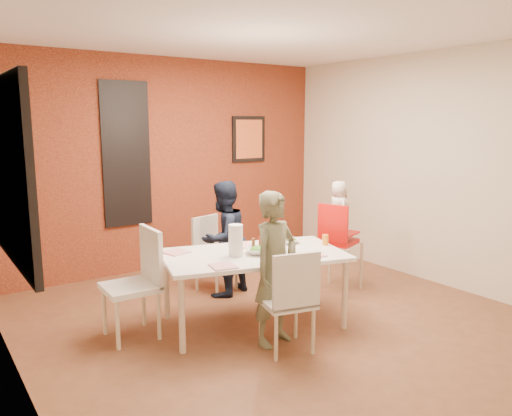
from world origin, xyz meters
TOP-DOWN VIEW (x-y plane):
  - ground at (0.00, 0.00)m, footprint 4.50×4.50m
  - ceiling at (0.00, 0.00)m, footprint 4.50×4.50m
  - wall_back at (0.00, 2.25)m, footprint 4.50×0.02m
  - wall_front at (0.00, -2.25)m, footprint 4.50×0.02m
  - wall_left at (-2.25, 0.00)m, footprint 0.02×4.50m
  - wall_right at (2.25, 0.00)m, footprint 0.02×4.50m
  - brick_accent_wall at (0.00, 2.23)m, footprint 4.50×0.02m
  - picture_window_frame at (-2.22, 0.20)m, footprint 0.05×1.70m
  - picture_window_pane at (-2.21, 0.20)m, footprint 0.02×1.55m
  - glassblock_strip at (-0.60, 2.21)m, footprint 0.55×0.03m
  - glassblock_surround at (-0.60, 2.21)m, footprint 0.60×0.03m
  - art_print_frame at (1.20, 2.21)m, footprint 0.54×0.03m
  - art_print_canvas at (1.20, 2.19)m, footprint 0.44×0.01m
  - dining_table at (-0.23, 0.00)m, footprint 1.85×1.33m
  - chair_near at (-0.33, -0.67)m, footprint 0.49×0.49m
  - chair_far at (-0.06, 1.10)m, footprint 0.48×0.48m
  - chair_left at (-1.21, 0.37)m, footprint 0.46×0.46m
  - high_chair at (1.04, 0.22)m, footprint 0.54×0.54m
  - child_near at (-0.31, -0.44)m, footprint 0.54×0.41m
  - child_far at (-0.04, 0.86)m, footprint 0.74×0.65m
  - toddler at (1.06, 0.23)m, footprint 0.30×0.37m
  - plate_near_left at (-0.70, -0.22)m, footprint 0.24×0.24m
  - plate_far_mid at (-0.17, 0.29)m, footprint 0.22×0.22m
  - plate_near_right at (0.15, -0.37)m, footprint 0.22×0.22m
  - plate_far_left at (-0.82, 0.42)m, footprint 0.25×0.25m
  - salad_bowl_a at (-0.22, -0.05)m, footprint 0.32×0.32m
  - salad_bowl_b at (0.27, 0.11)m, footprint 0.26×0.26m
  - wine_bottle at (-0.02, -0.03)m, footprint 0.08×0.08m
  - wine_glass_a at (-0.23, -0.19)m, footprint 0.08×0.08m
  - wine_glass_b at (0.02, -0.12)m, footprint 0.07×0.07m
  - paper_towel_roll at (-0.43, 0.01)m, footprint 0.13×0.13m
  - condiment_red at (-0.16, -0.00)m, footprint 0.04×0.04m
  - condiment_green at (-0.07, -0.08)m, footprint 0.04×0.04m
  - condiment_brown at (-0.20, 0.05)m, footprint 0.03×0.03m
  - sippy_cup at (0.52, -0.15)m, footprint 0.06×0.06m

SIDE VIEW (x-z plane):
  - ground at x=0.00m, z-range 0.00..0.00m
  - chair_far at x=-0.06m, z-range 0.05..0.89m
  - chair_near at x=-0.33m, z-range 0.05..0.93m
  - chair_left at x=-1.21m, z-range 0.06..1.03m
  - high_chair at x=1.04m, z-range 0.10..1.11m
  - dining_table at x=-0.23m, z-range 0.28..0.98m
  - child_far at x=-0.04m, z-range 0.00..1.27m
  - child_near at x=-0.31m, z-range 0.00..1.33m
  - plate_far_left at x=-0.82m, z-range 0.69..0.70m
  - plate_near_left at x=-0.70m, z-range 0.69..0.70m
  - plate_near_right at x=0.15m, z-range 0.69..0.70m
  - plate_far_mid at x=-0.17m, z-range 0.69..0.70m
  - salad_bowl_b at x=0.27m, z-range 0.69..0.74m
  - salad_bowl_a at x=-0.22m, z-range 0.69..0.75m
  - sippy_cup at x=0.52m, z-range 0.69..0.80m
  - condiment_brown at x=-0.20m, z-range 0.69..0.82m
  - condiment_red at x=-0.16m, z-range 0.69..0.83m
  - condiment_green at x=-0.07m, z-range 0.69..0.84m
  - wine_glass_b at x=0.02m, z-range 0.69..0.89m
  - wine_glass_a at x=-0.23m, z-range 0.69..0.91m
  - paper_towel_roll at x=-0.43m, z-range 0.69..0.98m
  - wine_bottle at x=-0.02m, z-range 0.69..0.98m
  - toddler at x=1.06m, z-range 0.60..1.26m
  - wall_back at x=0.00m, z-range 0.00..2.70m
  - wall_front at x=0.00m, z-range 0.00..2.70m
  - wall_left at x=-2.25m, z-range 0.00..2.70m
  - wall_right at x=2.25m, z-range 0.00..2.70m
  - brick_accent_wall at x=0.00m, z-range 0.00..2.70m
  - glassblock_strip at x=-0.60m, z-range 0.65..2.35m
  - glassblock_surround at x=-0.60m, z-range 0.62..2.38m
  - picture_window_frame at x=-2.22m, z-range 0.90..2.20m
  - picture_window_pane at x=-2.21m, z-range 0.98..2.12m
  - art_print_frame at x=1.20m, z-range 1.33..1.97m
  - art_print_canvas at x=1.20m, z-range 1.38..1.92m
  - ceiling at x=0.00m, z-range 2.69..2.71m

